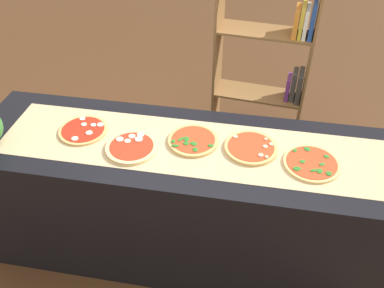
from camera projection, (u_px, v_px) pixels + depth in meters
ground_plane at (192, 246)px, 2.95m from camera, size 12.00×12.00×0.00m
counter at (192, 202)px, 2.66m from camera, size 2.67×0.75×0.94m
parchment_paper at (192, 147)px, 2.36m from camera, size 2.25×0.50×0.00m
pizza_mozzarella_0 at (83, 130)px, 2.46m from camera, size 0.29×0.29×0.02m
pizza_mozzarella_1 at (132, 147)px, 2.33m from camera, size 0.30×0.30×0.03m
pizza_spinach_2 at (193, 141)px, 2.38m from camera, size 0.30×0.30×0.03m
pizza_mushroom_3 at (251, 148)px, 2.33m from camera, size 0.30×0.30×0.03m
pizza_spinach_4 at (312, 163)px, 2.23m from camera, size 0.31×0.31×0.02m
bookshelf at (272, 75)px, 3.33m from camera, size 0.78×0.35×1.69m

